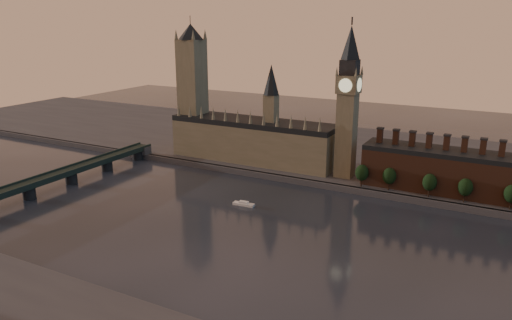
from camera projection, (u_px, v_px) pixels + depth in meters
The scene contains 13 objects.
ground at pixel (258, 237), 260.58m from camera, with size 900.00×900.00×0.00m, color black.
north_bank at pixel (359, 154), 410.85m from camera, with size 900.00×182.00×4.00m.
palace_of_westminster at pixel (254, 138), 381.18m from camera, with size 130.00×30.30×74.00m.
victoria_tower at pixel (192, 85), 396.12m from camera, with size 24.00×24.00×108.00m.
big_ben at pixel (348, 101), 333.51m from camera, with size 15.00×15.00×107.00m.
chimney_block at pixel (452, 171), 312.53m from camera, with size 110.00×25.00×37.00m.
embankment_tree_0 at pixel (362, 173), 323.88m from camera, with size 8.60×8.60×14.88m.
embankment_tree_1 at pixel (389, 176), 317.36m from camera, with size 8.60×8.60×14.88m.
embankment_tree_2 at pixel (430, 182), 305.23m from camera, with size 8.60×8.60×14.88m.
embankment_tree_3 at pixel (465, 187), 296.32m from camera, with size 8.60×8.60×14.88m.
embankment_tree_4 at pixel (512, 194), 285.27m from camera, with size 8.60×8.60×14.88m.
westminster_bridge at pixel (47, 181), 326.59m from camera, with size 14.00×200.00×11.55m.
river_boat at pixel (244, 204), 304.53m from camera, with size 13.68×4.77×2.69m.
Camera 1 is at (112.21, -211.27, 110.99)m, focal length 35.00 mm.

